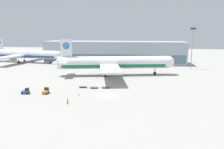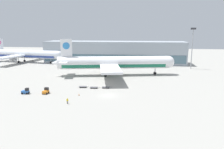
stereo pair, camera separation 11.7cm
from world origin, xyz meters
name	(u,v)px [view 2 (the right image)]	position (x,y,z in m)	size (l,w,h in m)	color
ground_plane	(108,96)	(0.00, 0.00, 0.00)	(400.00, 400.00, 0.00)	#9E9B93
terminal_building	(114,52)	(-7.70, 74.97, 6.99)	(90.00, 18.20, 14.00)	#9EA8B2
light_mast	(192,45)	(37.45, 57.63, 12.99)	(2.80, 0.50, 22.33)	#9EA0A5
airplane_main	(112,63)	(-3.18, 33.56, 5.84)	(57.39, 48.61, 17.00)	white
airplane_distant	(25,54)	(-66.59, 68.25, 5.43)	(53.87, 45.26, 15.82)	silver
baggage_tug_foreground	(46,91)	(-20.78, -0.41, 0.88)	(1.82, 2.56, 2.00)	orange
baggage_tug_mid	(26,91)	(-27.31, -1.60, 0.88)	(2.50, 1.71, 2.00)	#2D66B7
baggage_dolly_lead	(83,87)	(-10.68, 9.01, 0.39)	(3.76, 1.80, 0.48)	#56565B
baggage_dolly_second	(94,87)	(-6.43, 8.59, 0.39)	(3.76, 1.80, 0.48)	#56565B
baggage_dolly_third	(106,87)	(-2.21, 9.43, 0.39)	(3.76, 1.80, 0.48)	#56565B
ground_crew_near	(67,100)	(-10.12, -9.50, 1.01)	(0.42, 0.44, 1.72)	black
traffic_cone_near	(79,94)	(-9.25, -0.88, 0.34)	(0.40, 0.40, 0.70)	black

